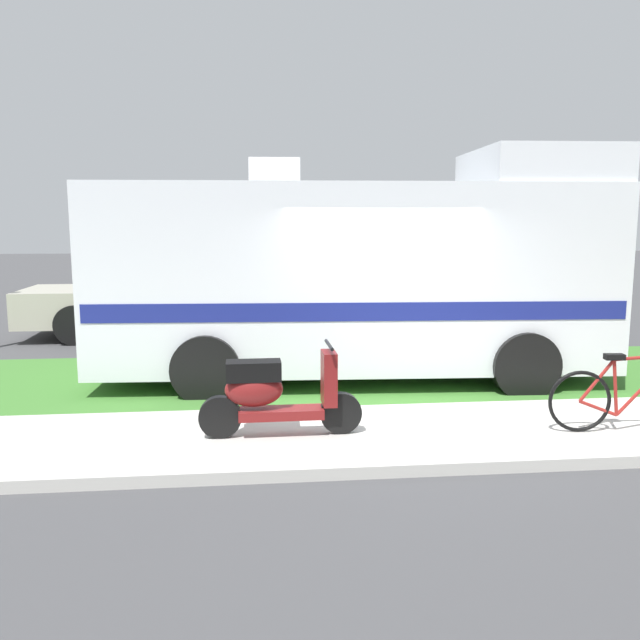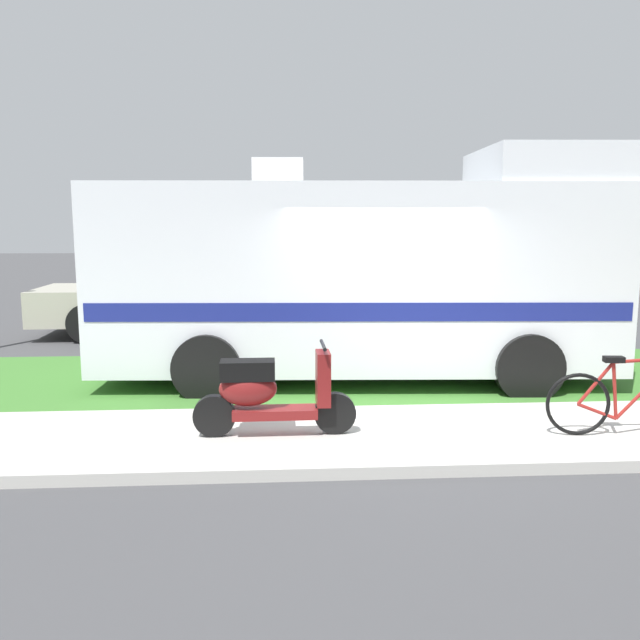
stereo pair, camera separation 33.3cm
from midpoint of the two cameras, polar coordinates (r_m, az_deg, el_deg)
ground_plane at (r=8.34m, az=6.98°, el=-7.76°), size 80.00×80.00×0.00m
sidewalk at (r=7.20m, az=8.77°, el=-9.98°), size 24.00×2.00×0.12m
grass_strip at (r=9.75m, az=5.36°, el=-5.06°), size 24.00×3.40×0.08m
motorhome_rv at (r=9.51m, az=4.67°, el=4.02°), size 7.27×2.77×3.33m
scooter at (r=6.87m, az=-3.10°, el=-6.30°), size 1.70×0.50×0.97m
bicycle at (r=7.64m, az=26.39°, el=-6.30°), size 1.71×0.52×0.89m
pickup_truck_near at (r=13.77m, az=-8.70°, el=2.74°), size 5.68×2.11×1.77m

